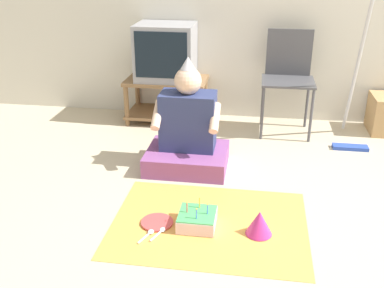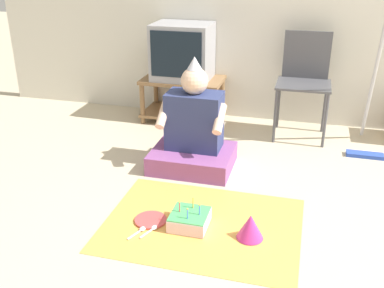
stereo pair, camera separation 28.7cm
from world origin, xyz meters
TOP-DOWN VIEW (x-y plane):
  - ground_plane at (0.00, 0.00)m, footprint 16.00×16.00m
  - tv_stand at (-1.27, 1.71)m, footprint 0.73×0.44m
  - tv at (-1.27, 1.71)m, footprint 0.51×0.43m
  - folding_chair at (-0.19, 1.64)m, footprint 0.44×0.39m
  - dust_mop at (0.33, 1.39)m, footprint 0.28×0.45m
  - person_seated at (-0.93, 0.78)m, footprint 0.59×0.48m
  - party_cloth at (-0.68, 0.04)m, footprint 1.15×0.87m
  - birthday_cake at (-0.75, 0.00)m, footprint 0.22×0.22m
  - party_hat_blue at (-0.39, -0.03)m, footprint 0.15×0.15m
  - paper_plate at (-0.99, -0.01)m, footprint 0.19×0.19m
  - plastic_spoon_near at (-0.94, -0.10)m, footprint 0.07×0.14m
  - plastic_spoon_far at (-1.00, -0.13)m, footprint 0.07×0.14m

SIDE VIEW (x-z plane):
  - ground_plane at x=0.00m, z-range 0.00..0.00m
  - party_cloth at x=-0.68m, z-range 0.00..0.01m
  - paper_plate at x=-0.99m, z-range 0.01..0.02m
  - plastic_spoon_near at x=-0.94m, z-range 0.01..0.02m
  - plastic_spoon_far at x=-1.00m, z-range 0.01..0.02m
  - birthday_cake at x=-0.75m, z-range -0.03..0.13m
  - party_hat_blue at x=-0.39m, z-range 0.01..0.15m
  - tv_stand at x=-1.27m, z-range 0.04..0.44m
  - person_seated at x=-0.93m, z-range -0.15..0.67m
  - dust_mop at x=0.33m, z-range -0.25..0.98m
  - folding_chair at x=-0.19m, z-range 0.08..0.96m
  - tv at x=-1.27m, z-range 0.40..0.90m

